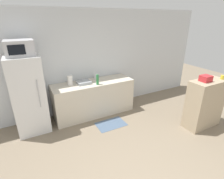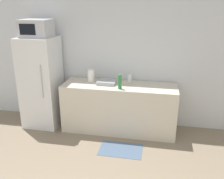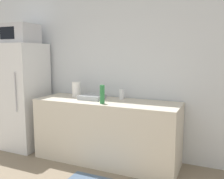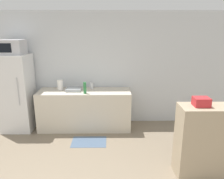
% 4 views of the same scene
% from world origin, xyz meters
% --- Properties ---
extents(wall_back, '(8.00, 0.06, 2.60)m').
position_xyz_m(wall_back, '(0.00, 3.09, 1.30)').
color(wall_back, silver).
rests_on(wall_back, ground_plane).
extents(refrigerator, '(0.65, 0.67, 1.69)m').
position_xyz_m(refrigerator, '(-1.11, 2.69, 0.84)').
color(refrigerator, silver).
rests_on(refrigerator, ground_plane).
extents(microwave, '(0.52, 0.43, 0.30)m').
position_xyz_m(microwave, '(-1.11, 2.69, 1.84)').
color(microwave, '#BCBCC1').
rests_on(microwave, refrigerator).
extents(counter, '(2.04, 0.66, 0.88)m').
position_xyz_m(counter, '(0.38, 2.72, 0.44)').
color(counter, beige).
rests_on(counter, ground_plane).
extents(sink_basin, '(0.33, 0.29, 0.06)m').
position_xyz_m(sink_basin, '(0.14, 2.74, 0.91)').
color(sink_basin, '#9EA3A8').
rests_on(sink_basin, counter).
extents(bottle_tall, '(0.06, 0.06, 0.25)m').
position_xyz_m(bottle_tall, '(0.42, 2.51, 1.00)').
color(bottle_tall, '#2D7F42').
rests_on(bottle_tall, counter).
extents(bottle_short, '(0.07, 0.07, 0.14)m').
position_xyz_m(bottle_short, '(0.53, 2.91, 0.95)').
color(bottle_short, silver).
rests_on(bottle_short, counter).
extents(paper_towel_roll, '(0.13, 0.13, 0.23)m').
position_xyz_m(paper_towel_roll, '(-0.17, 2.82, 0.99)').
color(paper_towel_roll, white).
rests_on(paper_towel_roll, counter).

